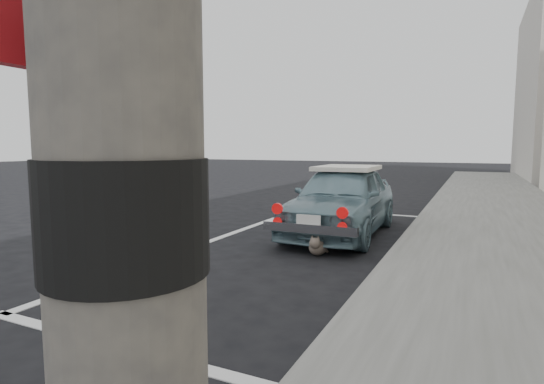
{
  "coord_description": "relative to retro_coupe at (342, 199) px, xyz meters",
  "views": [
    {
      "loc": [
        2.72,
        -2.68,
        1.45
      ],
      "look_at": [
        -0.11,
        3.25,
        0.75
      ],
      "focal_mm": 28.0,
      "sensor_mm": 36.0,
      "label": 1
    }
  ],
  "objects": [
    {
      "name": "pline_rear",
      "position": [
        -0.25,
        -4.65,
        -0.58
      ],
      "size": [
        3.0,
        0.12,
        0.01
      ],
      "primitive_type": "cube",
      "color": "silver",
      "rests_on": "ground"
    },
    {
      "name": "retro_coupe",
      "position": [
        0.0,
        0.0,
        0.0
      ],
      "size": [
        1.44,
        3.43,
        1.15
      ],
      "rotation": [
        0.0,
        0.0,
        0.02
      ],
      "color": "gray",
      "rests_on": "ground"
    },
    {
      "name": "pline_front",
      "position": [
        -0.25,
        2.35,
        -0.58
      ],
      "size": [
        3.0,
        0.12,
        0.01
      ],
      "primitive_type": "cube",
      "color": "silver",
      "rests_on": "ground"
    },
    {
      "name": "cat",
      "position": [
        0.12,
        -1.53,
        -0.45
      ],
      "size": [
        0.28,
        0.56,
        0.3
      ],
      "rotation": [
        0.0,
        0.0,
        0.09
      ],
      "color": "#776B5B",
      "rests_on": "ground"
    },
    {
      "name": "ground",
      "position": [
        -0.75,
        -4.15,
        -0.58
      ],
      "size": [
        80.0,
        80.0,
        0.0
      ],
      "primitive_type": "plane",
      "color": "black",
      "rests_on": "ground"
    },
    {
      "name": "pline_side",
      "position": [
        -1.65,
        -1.15,
        -0.58
      ],
      "size": [
        0.12,
        7.0,
        0.01
      ],
      "primitive_type": "cube",
      "color": "silver",
      "rests_on": "ground"
    },
    {
      "name": "sidewalk",
      "position": [
        2.45,
        -2.15,
        -0.51
      ],
      "size": [
        2.8,
        40.0,
        0.15
      ],
      "primitive_type": "cube",
      "color": "#62615D",
      "rests_on": "ground"
    }
  ]
}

